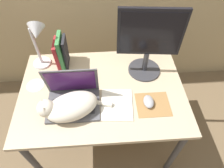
{
  "coord_description": "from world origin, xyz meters",
  "views": [
    {
      "loc": [
        0.01,
        -0.45,
        1.78
      ],
      "look_at": [
        0.06,
        0.34,
        0.81
      ],
      "focal_mm": 32.0,
      "sensor_mm": 36.0,
      "label": 1
    }
  ],
  "objects_px": {
    "laptop": "(73,98)",
    "cat": "(69,106)",
    "notepad": "(117,105)",
    "cd_disc": "(35,85)",
    "desk_lamp": "(37,39)",
    "external_monitor": "(149,41)",
    "book_row": "(61,52)",
    "computer_mouse": "(149,102)"
  },
  "relations": [
    {
      "from": "external_monitor",
      "to": "notepad",
      "type": "height_order",
      "value": "external_monitor"
    },
    {
      "from": "laptop",
      "to": "desk_lamp",
      "type": "xyz_separation_m",
      "value": [
        -0.22,
        0.34,
        0.2
      ]
    },
    {
      "from": "cat",
      "to": "external_monitor",
      "type": "relative_size",
      "value": 0.89
    },
    {
      "from": "laptop",
      "to": "cat",
      "type": "bearing_deg",
      "value": -102.1
    },
    {
      "from": "external_monitor",
      "to": "computer_mouse",
      "type": "distance_m",
      "value": 0.38
    },
    {
      "from": "laptop",
      "to": "cat",
      "type": "distance_m",
      "value": 0.08
    },
    {
      "from": "external_monitor",
      "to": "book_row",
      "type": "xyz_separation_m",
      "value": [
        -0.59,
        0.11,
        -0.15
      ]
    },
    {
      "from": "laptop",
      "to": "notepad",
      "type": "height_order",
      "value": "laptop"
    },
    {
      "from": "book_row",
      "to": "cd_disc",
      "type": "bearing_deg",
      "value": -132.05
    },
    {
      "from": "cd_disc",
      "to": "computer_mouse",
      "type": "bearing_deg",
      "value": -15.03
    },
    {
      "from": "cat",
      "to": "notepad",
      "type": "xyz_separation_m",
      "value": [
        0.29,
        0.04,
        -0.06
      ]
    },
    {
      "from": "cat",
      "to": "computer_mouse",
      "type": "height_order",
      "value": "cat"
    },
    {
      "from": "cat",
      "to": "computer_mouse",
      "type": "relative_size",
      "value": 4.43
    },
    {
      "from": "external_monitor",
      "to": "notepad",
      "type": "distance_m",
      "value": 0.45
    },
    {
      "from": "cd_disc",
      "to": "desk_lamp",
      "type": "bearing_deg",
      "value": 74.05
    },
    {
      "from": "desk_lamp",
      "to": "notepad",
      "type": "height_order",
      "value": "desk_lamp"
    },
    {
      "from": "laptop",
      "to": "book_row",
      "type": "relative_size",
      "value": 1.33
    },
    {
      "from": "external_monitor",
      "to": "book_row",
      "type": "height_order",
      "value": "external_monitor"
    },
    {
      "from": "external_monitor",
      "to": "cd_disc",
      "type": "bearing_deg",
      "value": -173.23
    },
    {
      "from": "cat",
      "to": "cd_disc",
      "type": "height_order",
      "value": "cat"
    },
    {
      "from": "cat",
      "to": "notepad",
      "type": "relative_size",
      "value": 1.75
    },
    {
      "from": "laptop",
      "to": "cat",
      "type": "height_order",
      "value": "laptop"
    },
    {
      "from": "book_row",
      "to": "desk_lamp",
      "type": "xyz_separation_m",
      "value": [
        -0.13,
        -0.02,
        0.14
      ]
    },
    {
      "from": "book_row",
      "to": "notepad",
      "type": "xyz_separation_m",
      "value": [
        0.37,
        -0.4,
        -0.11
      ]
    },
    {
      "from": "notepad",
      "to": "book_row",
      "type": "bearing_deg",
      "value": 132.68
    },
    {
      "from": "laptop",
      "to": "external_monitor",
      "type": "height_order",
      "value": "external_monitor"
    },
    {
      "from": "notepad",
      "to": "cd_disc",
      "type": "bearing_deg",
      "value": 160.1
    },
    {
      "from": "external_monitor",
      "to": "cd_disc",
      "type": "distance_m",
      "value": 0.82
    },
    {
      "from": "cat",
      "to": "desk_lamp",
      "type": "bearing_deg",
      "value": 116.06
    },
    {
      "from": "external_monitor",
      "to": "cd_disc",
      "type": "relative_size",
      "value": 4.13
    },
    {
      "from": "cat",
      "to": "cd_disc",
      "type": "bearing_deg",
      "value": 137.57
    },
    {
      "from": "cat",
      "to": "notepad",
      "type": "height_order",
      "value": "cat"
    },
    {
      "from": "cd_disc",
      "to": "external_monitor",
      "type": "bearing_deg",
      "value": 6.77
    },
    {
      "from": "book_row",
      "to": "desk_lamp",
      "type": "relative_size",
      "value": 0.64
    },
    {
      "from": "computer_mouse",
      "to": "notepad",
      "type": "xyz_separation_m",
      "value": [
        -0.2,
        0.0,
        -0.02
      ]
    },
    {
      "from": "external_monitor",
      "to": "notepad",
      "type": "xyz_separation_m",
      "value": [
        -0.22,
        -0.29,
        -0.26
      ]
    },
    {
      "from": "notepad",
      "to": "cat",
      "type": "bearing_deg",
      "value": -172.67
    },
    {
      "from": "computer_mouse",
      "to": "book_row",
      "type": "height_order",
      "value": "book_row"
    },
    {
      "from": "notepad",
      "to": "cd_disc",
      "type": "xyz_separation_m",
      "value": [
        -0.55,
        0.2,
        -0.0
      ]
    },
    {
      "from": "external_monitor",
      "to": "computer_mouse",
      "type": "bearing_deg",
      "value": -94.46
    },
    {
      "from": "laptop",
      "to": "cd_disc",
      "type": "height_order",
      "value": "laptop"
    },
    {
      "from": "book_row",
      "to": "notepad",
      "type": "height_order",
      "value": "book_row"
    }
  ]
}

